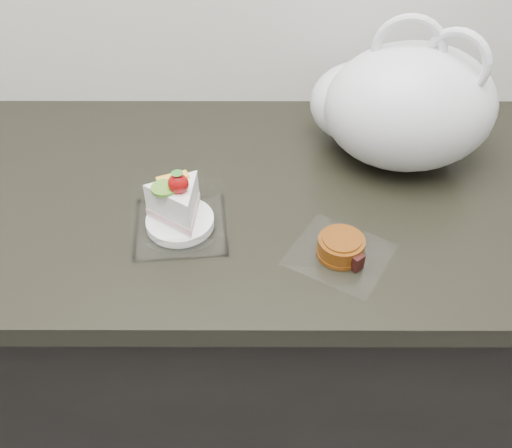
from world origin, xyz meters
TOP-DOWN VIEW (x-y plane):
  - counter at (0.00, 1.69)m, footprint 2.04×0.64m
  - cake_tray at (-0.04, 1.59)m, footprint 0.17×0.17m
  - mooncake_wrap at (0.22, 1.52)m, footprint 0.20×0.20m
  - plastic_bag at (0.35, 1.79)m, footprint 0.39×0.34m

SIDE VIEW (x-z plane):
  - counter at x=0.00m, z-range 0.00..0.90m
  - mooncake_wrap at x=0.22m, z-range 0.90..0.93m
  - cake_tray at x=-0.04m, z-range 0.87..0.99m
  - plastic_bag at x=0.35m, z-range 0.87..1.16m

